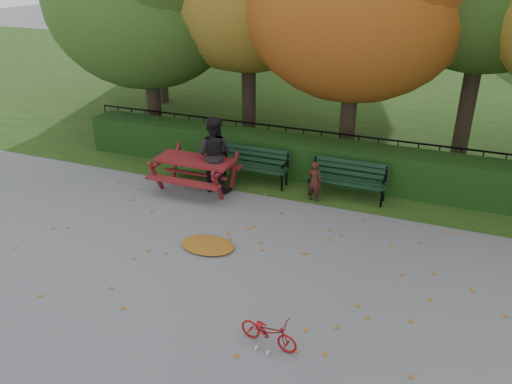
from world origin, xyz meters
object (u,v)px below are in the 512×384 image
at_px(child, 315,181).
at_px(bicycle, 269,331).
at_px(bench_right, 348,177).
at_px(picnic_table, 195,166).
at_px(adult, 214,154).
at_px(bench_left, 254,162).

distance_m(child, bicycle, 4.99).
height_order(bench_right, picnic_table, bench_right).
xyz_separation_m(adult, bicycle, (3.14, -4.63, -0.69)).
xyz_separation_m(child, adult, (-2.44, -0.30, 0.44)).
relative_size(picnic_table, adult, 1.02).
height_order(child, adult, adult).
bearing_deg(adult, bench_left, -136.16).
xyz_separation_m(bench_right, picnic_table, (-3.54, -0.98, 0.11)).
distance_m(bench_left, child, 1.79).
xyz_separation_m(bench_left, child, (1.72, -0.50, -0.03)).
height_order(bench_right, bicycle, bench_right).
distance_m(bench_right, child, 0.84).
relative_size(bench_right, adult, 0.96).
relative_size(bench_left, child, 1.82).
xyz_separation_m(bench_left, picnic_table, (-1.14, -0.98, 0.11)).
distance_m(picnic_table, child, 2.91).
distance_m(bench_left, adult, 1.15).
height_order(bench_left, bicycle, bench_left).
bearing_deg(picnic_table, adult, 22.86).
bearing_deg(bicycle, bench_left, 32.92).
height_order(bench_left, picnic_table, bench_left).
xyz_separation_m(child, bicycle, (0.70, -4.93, -0.25)).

